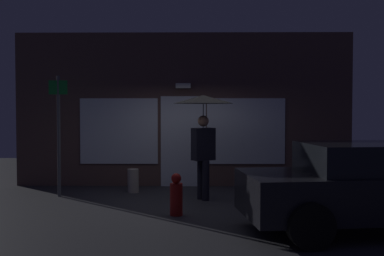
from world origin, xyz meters
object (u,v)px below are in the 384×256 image
Objects in this scene: person_with_umbrella at (203,116)px; street_sign_post at (59,129)px; sidewalk_bollard at (133,181)px; fire_hydrant at (176,196)px; parked_car at (383,185)px; sidewalk_bollard_2 at (301,180)px.

street_sign_post is at bearing -36.96° from person_with_umbrella.
street_sign_post is (-3.11, 0.36, -0.27)m from person_with_umbrella.
sidewalk_bollard is 2.60m from fire_hydrant.
fire_hydrant is at bearing 41.23° from person_with_umbrella.
parked_car reaches higher than sidewalk_bollard_2.
street_sign_post is 5.64× the size of sidewalk_bollard_2.
sidewalk_bollard is (-1.58, 0.87, -1.47)m from person_with_umbrella.
sidewalk_bollard is at bearing 18.56° from street_sign_post.
person_with_umbrella reaches higher than sidewalk_bollard_2.
fire_hydrant is (1.08, -2.36, 0.08)m from sidewalk_bollard.
parked_car is 9.73× the size of sidewalk_bollard_2.
parked_car is 3.42m from fire_hydrant.
parked_car is at bearing -83.46° from sidewalk_bollard_2.
sidewalk_bollard_2 is at bearing 44.38° from fire_hydrant.
street_sign_post is 3.39m from fire_hydrant.
person_with_umbrella is 2.32m from sidewalk_bollard.
sidewalk_bollard_2 is 0.62× the size of fire_hydrant.
person_with_umbrella is at bearing -151.59° from sidewalk_bollard_2.
fire_hydrant is at bearing -35.25° from street_sign_post.
sidewalk_bollard is at bearing 134.03° from parked_car.
sidewalk_bollard is 0.71× the size of fire_hydrant.
fire_hydrant is at bearing -65.36° from sidewalk_bollard.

